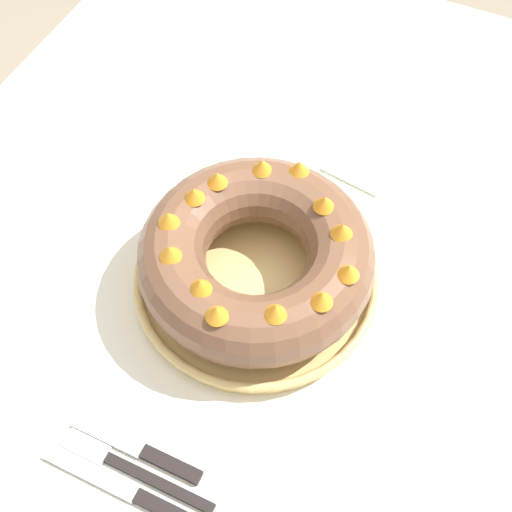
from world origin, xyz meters
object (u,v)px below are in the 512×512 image
at_px(fork, 127,467).
at_px(serving_knife, 139,497).
at_px(serving_dish, 256,280).
at_px(bundt_cake, 256,256).
at_px(napkin, 369,155).
at_px(cake_knife, 145,452).

relative_size(fork, serving_knife, 0.88).
bearing_deg(serving_knife, serving_dish, 5.66).
height_order(serving_dish, serving_knife, serving_dish).
height_order(bundt_cake, napkin, bundt_cake).
height_order(serving_dish, bundt_cake, bundt_cake).
bearing_deg(bundt_cake, cake_knife, 175.70).
relative_size(bundt_cake, cake_knife, 1.79).
xyz_separation_m(bundt_cake, napkin, (0.28, -0.06, -0.07)).
bearing_deg(cake_knife, fork, 162.42).
height_order(serving_dish, napkin, serving_dish).
bearing_deg(serving_dish, napkin, -11.29).
height_order(bundt_cake, fork, bundt_cake).
bearing_deg(napkin, serving_dish, 168.71).
height_order(bundt_cake, serving_knife, bundt_cake).
height_order(fork, serving_knife, serving_knife).
relative_size(fork, napkin, 1.45).
bearing_deg(cake_knife, serving_dish, 0.83).
bearing_deg(napkin, cake_knife, 172.03).
bearing_deg(fork, serving_dish, -3.77).
distance_m(fork, napkin, 0.56).
bearing_deg(bundt_cake, serving_dish, 42.75).
distance_m(serving_dish, bundt_cake, 0.06).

